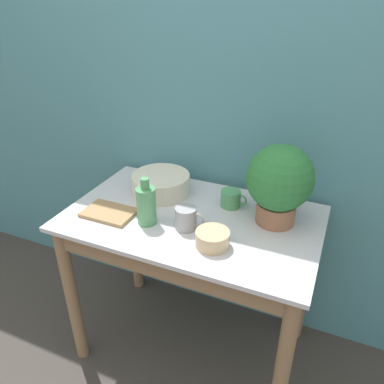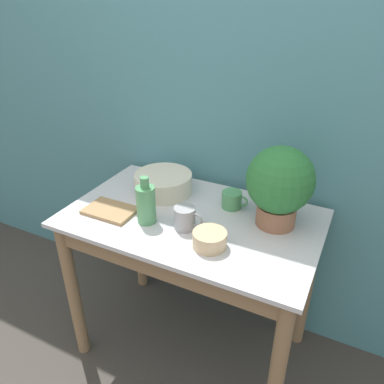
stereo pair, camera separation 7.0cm
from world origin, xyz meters
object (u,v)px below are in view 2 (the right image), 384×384
Objects in this scene: mug_green at (232,200)px; bowl_small_tan at (210,239)px; bottle_tall at (146,204)px; tray_board at (110,210)px; mug_grey at (185,218)px; potted_plant at (280,184)px; bowl_wash_large at (163,183)px.

bowl_small_tan is at bearing -84.64° from mug_green.
tray_board is at bearing -177.07° from bottle_tall.
mug_green is (0.28, 0.27, -0.05)m from bottle_tall.
bottle_tall is at bearing -135.96° from mug_green.
mug_grey reaches higher than bowl_small_tan.
bowl_wash_large is at bearing 176.49° from potted_plant.
bowl_small_tan is at bearing -7.63° from bottle_tall.
potted_plant is at bearing 31.23° from mug_grey.
bowl_small_tan is 0.59× the size of tray_board.
bowl_small_tan is (0.14, -0.07, -0.02)m from mug_grey.
bowl_wash_large is at bearing 141.61° from bowl_small_tan.
mug_grey is at bearing -114.62° from mug_green.
tray_board is (-0.18, -0.01, -0.08)m from bottle_tall.
bowl_wash_large is 2.28× the size of mug_green.
bottle_tall is at bearing -75.06° from bowl_wash_large.
mug_grey is (-0.32, -0.19, -0.14)m from potted_plant.
potted_plant reaches higher than mug_grey.
bowl_small_tan is at bearing -124.55° from potted_plant.
potted_plant is 1.54× the size of tray_board.
mug_green is (0.35, 0.01, -0.01)m from bowl_wash_large.
tray_board is at bearing -113.60° from bowl_wash_large.
mug_grey is (-0.11, -0.24, 0.01)m from mug_green.
potted_plant reaches higher than tray_board.
bottle_tall is 0.17m from mug_grey.
mug_grey is 0.16m from bowl_small_tan.
potted_plant reaches higher than bowl_wash_large.
mug_grey is (0.24, -0.23, 0.00)m from bowl_wash_large.
bowl_small_tan is (0.31, -0.04, -0.05)m from bottle_tall.
potted_plant is 2.60× the size of bowl_small_tan.
bottle_tall is (0.07, -0.26, 0.04)m from bowl_wash_large.
potted_plant is 0.40m from mug_grey.
mug_grey is at bearing -148.77° from potted_plant.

